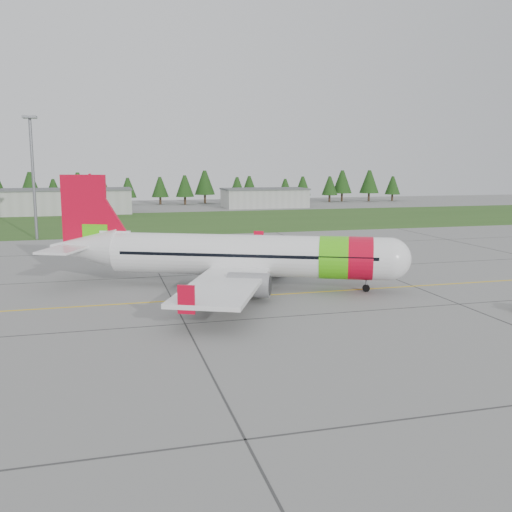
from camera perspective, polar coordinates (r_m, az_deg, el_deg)
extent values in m
plane|color=gray|center=(50.22, 10.17, -5.48)|extent=(320.00, 320.00, 0.00)
cylinder|color=white|center=(58.25, -0.76, 0.07)|extent=(27.46, 15.39, 4.23)
sphere|color=white|center=(57.55, 13.20, -0.29)|extent=(4.23, 4.23, 4.23)
cone|color=white|center=(63.73, -16.82, 0.81)|extent=(8.66, 6.96, 4.23)
cube|color=black|center=(57.52, 13.54, 0.08)|extent=(2.74, 3.28, 0.61)
cylinder|color=#50D40F|center=(57.41, 7.80, -0.15)|extent=(4.33, 5.09, 4.31)
cylinder|color=red|center=(57.42, 10.39, -0.22)|extent=(3.94, 4.91, 4.31)
cube|color=white|center=(58.54, -1.28, -1.07)|extent=(19.63, 34.11, 0.39)
cube|color=red|center=(75.43, 0.27, 1.70)|extent=(1.27, 0.71, 2.17)
cube|color=red|center=(42.22, -6.99, -4.34)|extent=(1.27, 0.71, 2.17)
cylinder|color=gray|center=(64.19, 1.11, -0.70)|extent=(4.49, 3.67, 2.28)
cylinder|color=gray|center=(52.62, -0.71, -2.90)|extent=(4.49, 3.67, 2.28)
cube|color=red|center=(63.23, -16.80, 4.06)|extent=(4.71, 2.40, 8.24)
cube|color=#50D40F|center=(62.96, -15.72, 1.90)|extent=(2.76, 1.57, 2.60)
cube|color=white|center=(63.93, -17.27, 1.06)|extent=(8.26, 12.80, 0.24)
cylinder|color=slate|center=(57.91, 10.96, -2.78)|extent=(0.20, 0.20, 1.52)
cylinder|color=black|center=(57.99, 10.95, -3.15)|extent=(0.80, 0.58, 0.74)
cylinder|color=slate|center=(61.88, -1.76, -1.59)|extent=(0.24, 0.24, 2.06)
cylinder|color=black|center=(62.05, -2.15, -2.00)|extent=(1.23, 0.91, 1.13)
cylinder|color=slate|center=(56.05, -2.93, -2.73)|extent=(0.24, 0.24, 2.06)
cylinder|color=black|center=(56.24, -3.36, -3.18)|extent=(1.23, 0.91, 1.13)
imported|color=white|center=(97.80, -13.59, 2.91)|extent=(1.87, 1.79, 4.69)
cube|color=#30561E|center=(128.24, -5.54, 3.51)|extent=(320.00, 50.00, 0.03)
cube|color=gold|center=(57.34, 6.78, -3.55)|extent=(120.00, 0.25, 0.02)
cube|color=#A8A8A3|center=(154.47, -18.41, 5.15)|extent=(32.00, 14.00, 6.00)
cube|color=#A8A8A3|center=(168.58, 0.85, 5.78)|extent=(24.00, 12.00, 5.20)
cylinder|color=slate|center=(102.54, -21.37, 7.11)|extent=(0.50, 0.50, 20.00)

